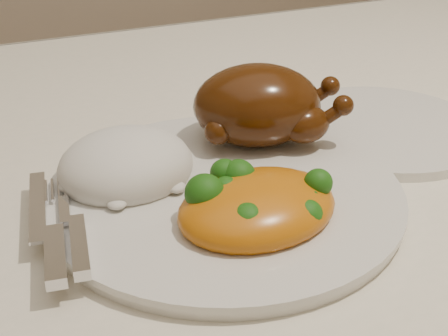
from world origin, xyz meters
name	(u,v)px	position (x,y,z in m)	size (l,w,h in m)	color
dining_table	(295,252)	(0.00, 0.00, 0.67)	(1.60, 0.90, 0.76)	brown
tablecloth	(299,191)	(0.00, 0.00, 0.74)	(1.73, 1.03, 0.18)	beige
dinner_plate	(224,195)	(-0.10, -0.03, 0.77)	(0.30, 0.30, 0.01)	silver
side_plate	(382,128)	(0.11, 0.03, 0.77)	(0.22, 0.22, 0.01)	silver
roast_chicken	(261,105)	(-0.02, 0.04, 0.82)	(0.16, 0.13, 0.08)	#421F07
rice_mound	(126,166)	(-0.17, 0.02, 0.79)	(0.13, 0.12, 0.06)	white
mac_and_cheese	(261,204)	(-0.09, -0.08, 0.79)	(0.14, 0.11, 0.05)	orange
cutlery	(60,234)	(-0.24, -0.05, 0.79)	(0.04, 0.16, 0.01)	silver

